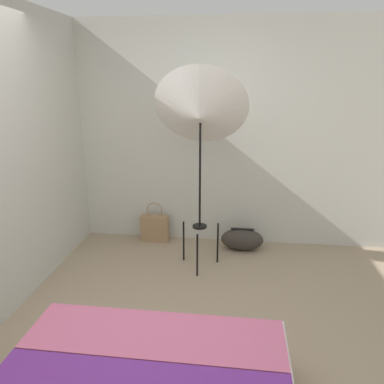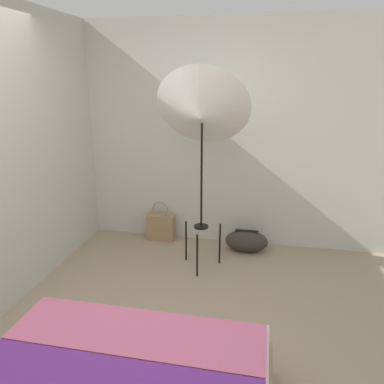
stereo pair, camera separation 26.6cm
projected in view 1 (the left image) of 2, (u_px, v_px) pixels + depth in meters
name	position (u px, v px, depth m)	size (l,w,h in m)	color
ground_plane	(132.00, 367.00, 2.64)	(14.00, 14.00, 0.00)	gray
wall_back	(180.00, 135.00, 4.42)	(8.00, 0.05, 2.60)	beige
wall_side_left	(23.00, 154.00, 3.35)	(0.05, 8.00, 2.60)	beige
photo_umbrella	(200.00, 114.00, 3.58)	(0.93, 0.67, 2.07)	black
tote_bag	(155.00, 228.00, 4.64)	(0.34, 0.14, 0.50)	#9E7A56
duffel_bag	(242.00, 239.00, 4.41)	(0.49, 0.26, 0.26)	#332D28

